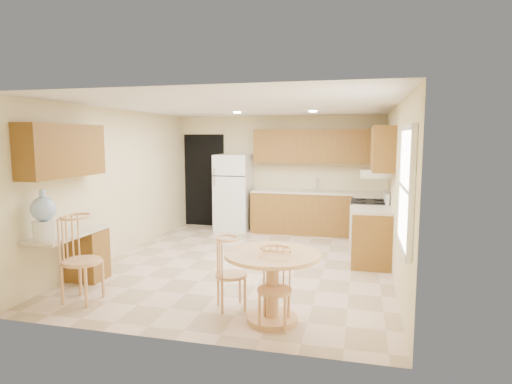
% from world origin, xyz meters
% --- Properties ---
extents(floor, '(5.50, 5.50, 0.00)m').
position_xyz_m(floor, '(0.00, 0.00, 0.00)').
color(floor, beige).
rests_on(floor, ground).
extents(ceiling, '(4.50, 5.50, 0.02)m').
position_xyz_m(ceiling, '(0.00, 0.00, 2.50)').
color(ceiling, white).
rests_on(ceiling, wall_back).
extents(wall_back, '(4.50, 0.02, 2.50)m').
position_xyz_m(wall_back, '(0.00, 2.75, 1.25)').
color(wall_back, beige).
rests_on(wall_back, floor).
extents(wall_front, '(4.50, 0.02, 2.50)m').
position_xyz_m(wall_front, '(0.00, -2.75, 1.25)').
color(wall_front, beige).
rests_on(wall_front, floor).
extents(wall_left, '(0.02, 5.50, 2.50)m').
position_xyz_m(wall_left, '(-2.25, 0.00, 1.25)').
color(wall_left, beige).
rests_on(wall_left, floor).
extents(wall_right, '(0.02, 5.50, 2.50)m').
position_xyz_m(wall_right, '(2.25, 0.00, 1.25)').
color(wall_right, beige).
rests_on(wall_right, floor).
extents(doorway, '(0.90, 0.02, 2.10)m').
position_xyz_m(doorway, '(-1.75, 2.73, 1.05)').
color(doorway, black).
rests_on(doorway, floor).
extents(base_cab_back, '(2.75, 0.60, 0.87)m').
position_xyz_m(base_cab_back, '(0.88, 2.45, 0.43)').
color(base_cab_back, brown).
rests_on(base_cab_back, floor).
extents(counter_back, '(2.75, 0.63, 0.04)m').
position_xyz_m(counter_back, '(0.88, 2.45, 0.89)').
color(counter_back, beige).
rests_on(counter_back, base_cab_back).
extents(base_cab_right_a, '(0.60, 0.59, 0.87)m').
position_xyz_m(base_cab_right_a, '(1.95, 1.85, 0.43)').
color(base_cab_right_a, brown).
rests_on(base_cab_right_a, floor).
extents(counter_right_a, '(0.63, 0.59, 0.04)m').
position_xyz_m(counter_right_a, '(1.95, 1.85, 0.89)').
color(counter_right_a, beige).
rests_on(counter_right_a, base_cab_right_a).
extents(base_cab_right_b, '(0.60, 0.80, 0.87)m').
position_xyz_m(base_cab_right_b, '(1.95, 0.40, 0.43)').
color(base_cab_right_b, brown).
rests_on(base_cab_right_b, floor).
extents(counter_right_b, '(0.63, 0.80, 0.04)m').
position_xyz_m(counter_right_b, '(1.95, 0.40, 0.89)').
color(counter_right_b, beige).
rests_on(counter_right_b, base_cab_right_b).
extents(upper_cab_back, '(2.75, 0.33, 0.70)m').
position_xyz_m(upper_cab_back, '(0.88, 2.58, 1.85)').
color(upper_cab_back, brown).
rests_on(upper_cab_back, wall_back).
extents(upper_cab_right, '(0.33, 2.42, 0.70)m').
position_xyz_m(upper_cab_right, '(2.08, 1.21, 1.85)').
color(upper_cab_right, brown).
rests_on(upper_cab_right, wall_right).
extents(upper_cab_left, '(0.33, 1.40, 0.70)m').
position_xyz_m(upper_cab_left, '(-2.08, -1.60, 1.85)').
color(upper_cab_left, brown).
rests_on(upper_cab_left, wall_left).
extents(sink, '(0.78, 0.44, 0.01)m').
position_xyz_m(sink, '(0.85, 2.45, 0.91)').
color(sink, silver).
rests_on(sink, counter_back).
extents(range_hood, '(0.50, 0.76, 0.14)m').
position_xyz_m(range_hood, '(2.00, 1.18, 1.42)').
color(range_hood, silver).
rests_on(range_hood, upper_cab_right).
extents(desk_pedestal, '(0.48, 0.42, 0.72)m').
position_xyz_m(desk_pedestal, '(-2.00, -1.32, 0.36)').
color(desk_pedestal, brown).
rests_on(desk_pedestal, floor).
extents(desk_top, '(0.50, 1.20, 0.04)m').
position_xyz_m(desk_top, '(-2.00, -1.70, 0.75)').
color(desk_top, beige).
rests_on(desk_top, desk_pedestal).
extents(window, '(0.06, 1.12, 1.30)m').
position_xyz_m(window, '(2.23, -1.85, 1.50)').
color(window, white).
rests_on(window, wall_right).
extents(can_light_a, '(0.14, 0.14, 0.02)m').
position_xyz_m(can_light_a, '(-0.50, 1.20, 2.48)').
color(can_light_a, white).
rests_on(can_light_a, ceiling).
extents(can_light_b, '(0.14, 0.14, 0.02)m').
position_xyz_m(can_light_b, '(0.90, 1.20, 2.48)').
color(can_light_b, white).
rests_on(can_light_b, ceiling).
extents(refrigerator, '(0.73, 0.71, 1.66)m').
position_xyz_m(refrigerator, '(-0.95, 2.40, 0.83)').
color(refrigerator, white).
rests_on(refrigerator, floor).
extents(stove, '(0.65, 0.76, 1.09)m').
position_xyz_m(stove, '(1.92, 1.18, 0.47)').
color(stove, white).
rests_on(stove, floor).
extents(dining_table, '(1.05, 1.05, 0.78)m').
position_xyz_m(dining_table, '(0.85, -2.07, 0.51)').
color(dining_table, '#E2A971').
rests_on(dining_table, floor).
extents(chair_table_a, '(0.38, 0.48, 0.85)m').
position_xyz_m(chair_table_a, '(0.30, -1.90, 0.52)').
color(chair_table_a, '#E2A971').
rests_on(chair_table_a, floor).
extents(chair_table_b, '(0.38, 0.38, 0.85)m').
position_xyz_m(chair_table_b, '(0.90, -2.28, 0.52)').
color(chair_table_b, '#E2A971').
rests_on(chair_table_b, floor).
extents(chair_desk, '(0.47, 0.61, 1.06)m').
position_xyz_m(chair_desk, '(-1.55, -2.15, 0.65)').
color(chair_desk, '#E2A971').
rests_on(chair_desk, floor).
extents(water_crock, '(0.30, 0.30, 0.62)m').
position_xyz_m(water_crock, '(-2.00, -2.12, 1.05)').
color(water_crock, white).
rests_on(water_crock, desk_top).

